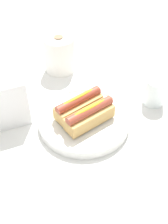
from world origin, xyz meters
TOP-DOWN VIEW (x-y plane):
  - ground_plane at (0.00, 0.00)m, footprint 2.40×2.40m
  - serving_bowl at (0.02, -0.02)m, footprint 0.27×0.27m
  - hotdog_front at (0.03, -0.04)m, footprint 0.16×0.09m
  - hotdog_back at (0.01, 0.01)m, footprint 0.16×0.10m
  - water_glass at (0.27, 0.00)m, footprint 0.07×0.07m
  - paper_towel_roll at (0.03, 0.28)m, footprint 0.11×0.11m
  - napkin_box at (-0.18, 0.06)m, footprint 0.11×0.05m

SIDE VIEW (x-z plane):
  - ground_plane at x=0.00m, z-range 0.00..0.00m
  - serving_bowl at x=0.02m, z-range 0.00..0.03m
  - water_glass at x=0.27m, z-range -0.01..0.08m
  - hotdog_front at x=0.03m, z-range 0.03..0.09m
  - hotdog_back at x=0.01m, z-range 0.03..0.09m
  - paper_towel_roll at x=0.03m, z-range 0.00..0.13m
  - napkin_box at x=-0.18m, z-range 0.00..0.15m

